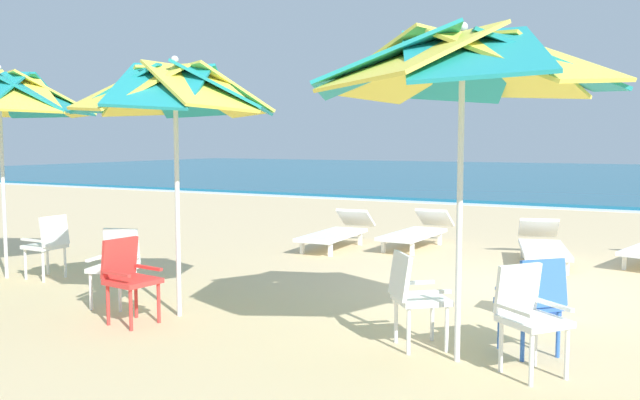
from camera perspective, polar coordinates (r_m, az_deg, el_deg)
name	(u,v)px	position (r m, az deg, el deg)	size (l,w,h in m)	color
ground_plane	(517,292)	(8.66, 16.50, -7.52)	(80.00, 80.00, 0.00)	beige
sea	(636,176)	(37.64, 25.37, 1.83)	(80.00, 36.00, 0.10)	#19607F
surf_foam	(602,210)	(19.42, 22.93, -0.81)	(80.00, 0.70, 0.01)	white
beach_umbrella_0	(462,66)	(5.65, 12.06, 11.16)	(2.59, 2.59, 2.82)	silver
plastic_chair_0	(528,312)	(5.64, 17.37, -9.13)	(0.63, 0.63, 0.87)	white
plastic_chair_1	(534,299)	(6.09, 17.81, -8.07)	(0.63, 0.63, 0.87)	blue
plastic_chair_2	(414,293)	(6.08, 8.03, -7.91)	(0.63, 0.63, 0.87)	white
beach_umbrella_1	(175,92)	(7.14, -12.26, 8.96)	(2.13, 2.13, 2.73)	silver
plastic_chair_3	(116,262)	(7.87, -17.02, -5.11)	(0.54, 0.56, 0.87)	white
plastic_chair_4	(128,275)	(7.10, -16.05, -6.18)	(0.52, 0.49, 0.87)	red
plastic_chair_5	(48,242)	(9.69, -22.21, -3.38)	(0.48, 0.45, 0.87)	white
sun_lounger_1	(543,245)	(10.68, 18.48, -3.68)	(1.13, 2.23, 0.62)	white
sun_lounger_2	(417,231)	(11.80, 8.31, -2.66)	(0.72, 2.17, 0.62)	white
sun_lounger_3	(337,232)	(11.63, 1.48, -2.72)	(0.71, 2.17, 0.62)	white
cooler_box	(536,298)	(7.49, 17.98, -7.96)	(0.50, 0.34, 0.40)	blue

